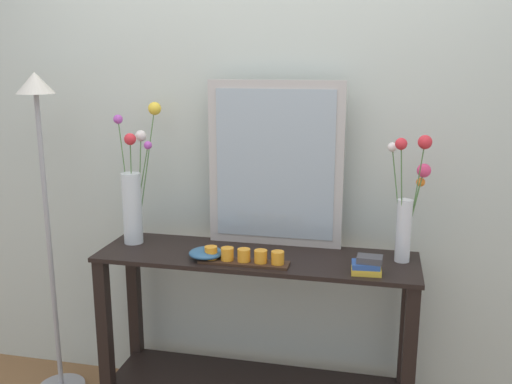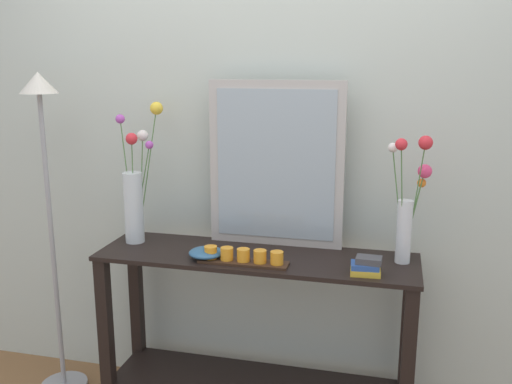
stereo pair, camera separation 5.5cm
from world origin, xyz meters
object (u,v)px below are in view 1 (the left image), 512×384
at_px(console_table, 256,324).
at_px(candle_tray, 244,258).
at_px(decorative_bowl, 206,253).
at_px(floor_lamp, 44,184).
at_px(mirror_leaning, 275,165).
at_px(vase_right, 408,204).
at_px(book_stack, 367,265).
at_px(tall_vase_left, 134,192).

distance_m(console_table, candle_tray, 0.39).
relative_size(decorative_bowl, floor_lamp, 0.09).
xyz_separation_m(console_table, decorative_bowl, (-0.20, -0.10, 0.36)).
height_order(mirror_leaning, vase_right, mirror_leaning).
relative_size(console_table, vase_right, 2.60).
bearing_deg(floor_lamp, mirror_leaning, 7.11).
xyz_separation_m(console_table, candle_tray, (-0.03, -0.12, 0.37)).
xyz_separation_m(mirror_leaning, vase_right, (0.60, -0.10, -0.13)).
bearing_deg(floor_lamp, console_table, -1.76).
distance_m(book_stack, floor_lamp, 1.59).
height_order(candle_tray, book_stack, book_stack).
relative_size(mirror_leaning, candle_tray, 1.97).
height_order(console_table, mirror_leaning, mirror_leaning).
bearing_deg(vase_right, mirror_leaning, 170.64).
height_order(vase_right, candle_tray, vase_right).
distance_m(console_table, tall_vase_left, 0.85).
bearing_deg(vase_right, book_stack, -128.70).
distance_m(mirror_leaning, candle_tray, 0.47).
height_order(console_table, floor_lamp, floor_lamp).
distance_m(console_table, mirror_leaning, 0.75).
distance_m(vase_right, book_stack, 0.33).
relative_size(console_table, floor_lamp, 0.88).
relative_size(candle_tray, book_stack, 3.07).
relative_size(decorative_bowl, book_stack, 1.20).
relative_size(tall_vase_left, floor_lamp, 0.40).
relative_size(candle_tray, floor_lamp, 0.24).
bearing_deg(tall_vase_left, decorative_bowl, -21.79).
xyz_separation_m(mirror_leaning, tall_vase_left, (-0.66, -0.11, -0.14)).
bearing_deg(tall_vase_left, console_table, -5.91).
relative_size(candle_tray, decorative_bowl, 2.55).
bearing_deg(floor_lamp, tall_vase_left, 3.80).
bearing_deg(mirror_leaning, candle_tray, -105.03).
relative_size(console_table, tall_vase_left, 2.17).
xyz_separation_m(tall_vase_left, book_stack, (1.10, -0.19, -0.21)).
bearing_deg(candle_tray, console_table, 77.62).
relative_size(vase_right, decorative_bowl, 3.62).
bearing_deg(decorative_bowl, mirror_leaning, 46.70).
xyz_separation_m(mirror_leaning, floor_lamp, (-1.12, -0.14, -0.11)).
bearing_deg(vase_right, floor_lamp, -178.66).
relative_size(console_table, candle_tray, 3.68).
bearing_deg(tall_vase_left, candle_tray, -17.51).
xyz_separation_m(mirror_leaning, candle_tray, (-0.08, -0.29, -0.36)).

